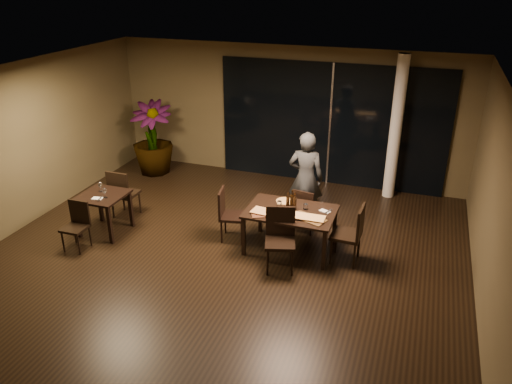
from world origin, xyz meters
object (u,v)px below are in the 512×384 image
at_px(chair_main_near, 280,235).
at_px(side_table, 103,201).
at_px(main_table, 291,215).
at_px(chair_side_far, 122,192).
at_px(diner, 306,178).
at_px(chair_side_near, 77,222).
at_px(bottle_b, 295,202).
at_px(bottle_a, 288,201).
at_px(potted_plant, 152,138).
at_px(chair_main_right, 352,231).
at_px(bottle_c, 292,199).
at_px(chair_main_left, 228,212).
at_px(chair_main_far, 305,208).

bearing_deg(chair_main_near, side_table, 162.41).
bearing_deg(main_table, side_table, -171.63).
distance_m(chair_side_far, diner, 3.54).
bearing_deg(side_table, chair_side_near, -100.18).
bearing_deg(bottle_b, diner, 93.92).
bearing_deg(diner, chair_side_far, 13.48).
height_order(diner, bottle_a, diner).
height_order(potted_plant, bottle_b, potted_plant).
height_order(main_table, chair_main_near, chair_main_near).
relative_size(main_table, side_table, 1.88).
bearing_deg(chair_side_far, potted_plant, -74.73).
xyz_separation_m(main_table, potted_plant, (-4.02, 2.39, 0.18)).
height_order(chair_side_near, bottle_a, bottle_a).
distance_m(chair_main_near, chair_main_right, 1.19).
xyz_separation_m(main_table, chair_main_right, (1.06, -0.06, -0.10)).
bearing_deg(potted_plant, bottle_a, -30.25).
bearing_deg(potted_plant, chair_side_near, -81.77).
height_order(chair_side_near, potted_plant, potted_plant).
relative_size(chair_side_near, bottle_c, 2.58).
xyz_separation_m(chair_main_left, bottle_a, (1.07, 0.08, 0.35)).
xyz_separation_m(side_table, chair_main_near, (3.39, -0.07, -0.05)).
xyz_separation_m(chair_main_near, chair_side_far, (-3.38, 0.67, -0.02)).
bearing_deg(chair_side_far, side_table, 89.47).
xyz_separation_m(main_table, chair_side_near, (-3.51, -1.13, -0.20)).
bearing_deg(chair_main_near, chair_side_near, 172.63).
bearing_deg(chair_main_far, potted_plant, -12.57).
height_order(chair_main_near, chair_main_right, chair_main_right).
xyz_separation_m(side_table, chair_main_right, (4.46, 0.44, -0.05)).
xyz_separation_m(chair_main_near, chair_main_right, (1.07, 0.51, 0.00)).
relative_size(chair_main_near, potted_plant, 0.60).
bearing_deg(bottle_c, chair_main_right, -8.37).
height_order(chair_main_near, diner, diner).
distance_m(chair_side_far, potted_plant, 2.39).
height_order(side_table, bottle_b, bottle_b).
distance_m(diner, potted_plant, 4.19).
distance_m(chair_main_near, bottle_c, 0.75).
distance_m(chair_main_right, bottle_c, 1.13).
height_order(chair_main_far, chair_side_near, chair_main_far).
distance_m(main_table, chair_main_far, 0.72).
bearing_deg(bottle_c, chair_side_far, 179.93).
bearing_deg(potted_plant, chair_main_right, -25.71).
xyz_separation_m(chair_main_right, bottle_a, (-1.14, 0.15, 0.31)).
distance_m(chair_main_right, diner, 1.63).
bearing_deg(bottle_a, chair_main_left, -175.50).
relative_size(chair_main_right, bottle_a, 3.81).
xyz_separation_m(bottle_a, bottle_c, (0.07, 0.01, 0.03)).
bearing_deg(side_table, chair_main_far, 18.83).
height_order(chair_main_right, bottle_a, chair_main_right).
height_order(bottle_a, bottle_c, bottle_c).
bearing_deg(chair_side_near, chair_main_far, 26.24).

